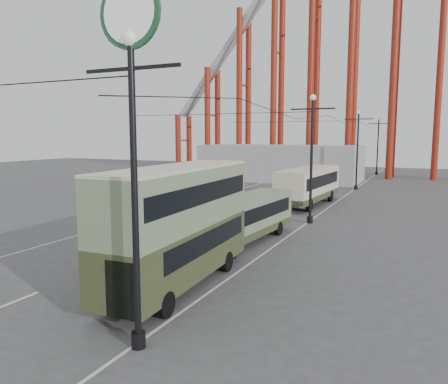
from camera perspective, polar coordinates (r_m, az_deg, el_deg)
The scene contains 12 objects.
ground at distance 19.89m, azimuth -19.19°, elevation -11.88°, with size 160.00×160.00×0.00m, color #454547.
road_markings at distance 36.48m, azimuth 1.91°, elevation -2.72°, with size 12.52×120.00×0.01m.
lamp_post_near at distance 12.95m, azimuth -11.97°, elevation 13.58°, with size 3.20×0.44×10.80m.
lamp_post_mid at distance 32.28m, azimuth 11.35°, elevation 4.17°, with size 3.20×0.44×9.32m.
lamp_post_far at distance 53.88m, azimuth 17.02°, elevation 5.24°, with size 3.20×0.44×9.32m.
lamp_post_distant at distance 75.71m, azimuth 19.44°, elevation 5.69°, with size 3.20×0.44×9.32m.
roller_coaster at distance 73.81m, azimuth 12.99°, elevation 20.16°, with size 52.95×5.00×55.48m.
fairground_shed at distance 63.43m, azimuth 7.43°, elevation 3.82°, with size 22.00×10.00×5.00m, color #A4A49F.
double_decker_bus at distance 18.51m, azimuth -5.90°, elevation -3.67°, with size 2.88×9.71×5.16m.
single_decker_green at distance 26.13m, azimuth 2.64°, elevation -3.32°, with size 3.01×9.96×2.77m.
single_decker_cream at distance 41.09m, azimuth 11.00°, elevation 0.99°, with size 3.47×11.11×3.41m.
pedestrian at distance 22.95m, azimuth -3.20°, elevation -6.30°, with size 0.73×0.48×1.99m, color black.
Camera 1 is at (13.33, -13.29, 6.44)m, focal length 35.00 mm.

